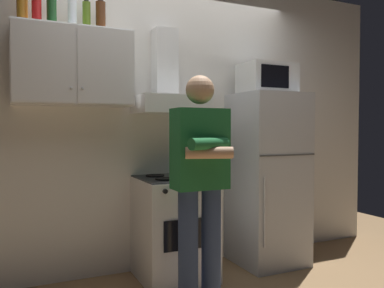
{
  "coord_description": "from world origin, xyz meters",
  "views": [
    {
      "loc": [
        -1.28,
        -2.8,
        1.27
      ],
      "look_at": [
        0.0,
        0.0,
        1.15
      ],
      "focal_mm": 36.62,
      "sensor_mm": 36.0,
      "label": 1
    }
  ],
  "objects_px": {
    "bottle_rum_dark": "(101,17)",
    "bottle_wine_green": "(52,5)",
    "stove_oven": "(174,227)",
    "bottle_olive_oil": "(87,16)",
    "refrigerator": "(267,179)",
    "microwave": "(267,79)",
    "bottle_soda_red": "(37,8)",
    "bottle_liquor_amber": "(22,3)",
    "range_hood": "(169,91)",
    "bottle_vodka_clear": "(72,10)",
    "person_standing": "(200,182)",
    "upper_cabinet": "(73,67)"
  },
  "relations": [
    {
      "from": "upper_cabinet",
      "to": "microwave",
      "type": "relative_size",
      "value": 1.88
    },
    {
      "from": "range_hood",
      "to": "person_standing",
      "type": "relative_size",
      "value": 0.46
    },
    {
      "from": "stove_oven",
      "to": "bottle_wine_green",
      "type": "relative_size",
      "value": 2.8
    },
    {
      "from": "stove_oven",
      "to": "bottle_rum_dark",
      "type": "xyz_separation_m",
      "value": [
        -0.58,
        0.15,
        1.74
      ]
    },
    {
      "from": "stove_oven",
      "to": "refrigerator",
      "type": "xyz_separation_m",
      "value": [
        0.95,
        0.0,
        0.37
      ]
    },
    {
      "from": "stove_oven",
      "to": "bottle_soda_red",
      "type": "relative_size",
      "value": 3.61
    },
    {
      "from": "microwave",
      "to": "bottle_rum_dark",
      "type": "distance_m",
      "value": 1.59
    },
    {
      "from": "upper_cabinet",
      "to": "bottle_liquor_amber",
      "type": "xyz_separation_m",
      "value": [
        -0.36,
        0.02,
        0.45
      ]
    },
    {
      "from": "bottle_rum_dark",
      "to": "range_hood",
      "type": "bearing_deg",
      "value": -2.79
    },
    {
      "from": "upper_cabinet",
      "to": "person_standing",
      "type": "distance_m",
      "value": 1.35
    },
    {
      "from": "range_hood",
      "to": "stove_oven",
      "type": "bearing_deg",
      "value": -90.0
    },
    {
      "from": "stove_oven",
      "to": "person_standing",
      "type": "height_order",
      "value": "person_standing"
    },
    {
      "from": "refrigerator",
      "to": "bottle_vodka_clear",
      "type": "bearing_deg",
      "value": 174.58
    },
    {
      "from": "bottle_soda_red",
      "to": "bottle_liquor_amber",
      "type": "height_order",
      "value": "bottle_liquor_amber"
    },
    {
      "from": "bottle_soda_red",
      "to": "bottle_wine_green",
      "type": "relative_size",
      "value": 0.78
    },
    {
      "from": "bottle_vodka_clear",
      "to": "bottle_soda_red",
      "type": "height_order",
      "value": "bottle_vodka_clear"
    },
    {
      "from": "refrigerator",
      "to": "bottle_olive_oil",
      "type": "distance_m",
      "value": 2.14
    },
    {
      "from": "bottle_rum_dark",
      "to": "bottle_wine_green",
      "type": "relative_size",
      "value": 0.84
    },
    {
      "from": "bottle_liquor_amber",
      "to": "bottle_rum_dark",
      "type": "xyz_separation_m",
      "value": [
        0.58,
        0.01,
        -0.03
      ]
    },
    {
      "from": "person_standing",
      "to": "bottle_wine_green",
      "type": "distance_m",
      "value": 1.73
    },
    {
      "from": "stove_oven",
      "to": "bottle_rum_dark",
      "type": "height_order",
      "value": "bottle_rum_dark"
    },
    {
      "from": "range_hood",
      "to": "microwave",
      "type": "relative_size",
      "value": 1.56
    },
    {
      "from": "refrigerator",
      "to": "bottle_soda_red",
      "type": "distance_m",
      "value": 2.43
    },
    {
      "from": "range_hood",
      "to": "bottle_olive_oil",
      "type": "xyz_separation_m",
      "value": [
        -0.69,
        0.04,
        0.57
      ]
    },
    {
      "from": "bottle_rum_dark",
      "to": "bottle_wine_green",
      "type": "bearing_deg",
      "value": -170.53
    },
    {
      "from": "bottle_soda_red",
      "to": "bottle_rum_dark",
      "type": "relative_size",
      "value": 0.93
    },
    {
      "from": "bottle_soda_red",
      "to": "bottle_liquor_amber",
      "type": "xyz_separation_m",
      "value": [
        -0.1,
        0.05,
        0.04
      ]
    },
    {
      "from": "refrigerator",
      "to": "bottle_wine_green",
      "type": "distance_m",
      "value": 2.37
    },
    {
      "from": "bottle_olive_oil",
      "to": "range_hood",
      "type": "bearing_deg",
      "value": -3.04
    },
    {
      "from": "stove_oven",
      "to": "bottle_soda_red",
      "type": "bearing_deg",
      "value": 174.96
    },
    {
      "from": "range_hood",
      "to": "refrigerator",
      "type": "bearing_deg",
      "value": -7.55
    },
    {
      "from": "range_hood",
      "to": "bottle_olive_oil",
      "type": "relative_size",
      "value": 3.02
    },
    {
      "from": "stove_oven",
      "to": "person_standing",
      "type": "relative_size",
      "value": 0.53
    },
    {
      "from": "range_hood",
      "to": "microwave",
      "type": "distance_m",
      "value": 0.97
    },
    {
      "from": "bottle_wine_green",
      "to": "person_standing",
      "type": "bearing_deg",
      "value": -37.59
    },
    {
      "from": "refrigerator",
      "to": "bottle_rum_dark",
      "type": "xyz_separation_m",
      "value": [
        -1.53,
        0.15,
        1.37
      ]
    },
    {
      "from": "stove_oven",
      "to": "upper_cabinet",
      "type": "bearing_deg",
      "value": 171.1
    },
    {
      "from": "refrigerator",
      "to": "bottle_soda_red",
      "type": "relative_size",
      "value": 6.61
    },
    {
      "from": "bottle_wine_green",
      "to": "bottle_olive_oil",
      "type": "xyz_separation_m",
      "value": [
        0.27,
        0.07,
        -0.03
      ]
    },
    {
      "from": "stove_oven",
      "to": "bottle_olive_oil",
      "type": "distance_m",
      "value": 1.87
    },
    {
      "from": "refrigerator",
      "to": "bottle_soda_red",
      "type": "xyz_separation_m",
      "value": [
        -2.01,
        0.09,
        1.36
      ]
    },
    {
      "from": "refrigerator",
      "to": "microwave",
      "type": "relative_size",
      "value": 3.33
    },
    {
      "from": "bottle_soda_red",
      "to": "bottle_rum_dark",
      "type": "xyz_separation_m",
      "value": [
        0.48,
        0.06,
        0.01
      ]
    },
    {
      "from": "upper_cabinet",
      "to": "bottle_olive_oil",
      "type": "bearing_deg",
      "value": 18.37
    },
    {
      "from": "person_standing",
      "to": "bottle_soda_red",
      "type": "bearing_deg",
      "value": 145.33
    },
    {
      "from": "bottle_vodka_clear",
      "to": "microwave",
      "type": "bearing_deg",
      "value": -4.83
    },
    {
      "from": "bottle_soda_red",
      "to": "bottle_olive_oil",
      "type": "distance_m",
      "value": 0.38
    },
    {
      "from": "person_standing",
      "to": "bottle_olive_oil",
      "type": "xyz_separation_m",
      "value": [
        -0.64,
        0.77,
        1.27
      ]
    },
    {
      "from": "refrigerator",
      "to": "bottle_rum_dark",
      "type": "bearing_deg",
      "value": 174.24
    },
    {
      "from": "person_standing",
      "to": "bottle_liquor_amber",
      "type": "xyz_separation_m",
      "value": [
        -1.11,
        0.75,
        1.3
      ]
    }
  ]
}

